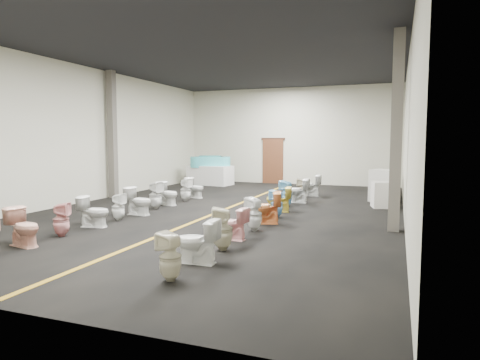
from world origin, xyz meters
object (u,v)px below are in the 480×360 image
Objects in this scene: appliance_crate_a at (383,195)px; toilet_right_3 at (232,224)px; appliance_crate_b at (384,186)px; toilet_left_7 at (155,195)px; toilet_right_1 at (197,241)px; toilet_right_7 at (279,199)px; toilet_left_9 at (186,190)px; toilet_left_10 at (195,188)px; toilet_left_2 at (24,227)px; toilet_right_9 at (297,191)px; toilet_left_6 at (139,201)px; toilet_right_0 at (170,257)px; toilet_right_6 at (277,204)px; toilet_right_4 at (254,214)px; toilet_right_11 at (310,185)px; bathtub at (210,162)px; toilet_left_3 at (61,220)px; toilet_right_2 at (223,229)px; appliance_crate_c at (385,186)px; toilet_left_8 at (168,193)px; toilet_left_4 at (94,212)px; toilet_right_5 at (265,208)px; display_table at (210,175)px; toilet_right_8 at (286,194)px; appliance_crate_d at (386,181)px; toilet_left_5 at (118,207)px; toilet_right_10 at (302,189)px.

appliance_crate_a is 6.22m from toilet_right_3.
appliance_crate_b reaches higher than toilet_left_7.
toilet_right_1 is 5.50m from toilet_right_7.
toilet_left_9 reaches higher than toilet_left_10.
appliance_crate_a reaches higher than toilet_left_2.
toilet_left_9 is at bearing -75.50° from toilet_right_9.
toilet_left_6 is at bearing -112.11° from toilet_right_3.
toilet_right_6 is (0.07, 5.59, 0.00)m from toilet_right_0.
toilet_right_0 is 8.42m from toilet_right_9.
toilet_right_11 is (0.02, 6.47, 0.01)m from toilet_right_4.
appliance_crate_a is at bearing -90.00° from appliance_crate_b.
bathtub is at bearing -147.48° from toilet_right_3.
toilet_right_2 is at bearing -110.50° from toilet_left_3.
toilet_left_8 is (-6.43, -4.45, -0.03)m from appliance_crate_c.
toilet_right_6 is at bearing -63.11° from toilet_left_4.
toilet_right_5 is at bearing 8.76° from toilet_right_6.
toilet_left_2 is at bearing -178.41° from toilet_left_6.
toilet_right_2 is at bearing -81.51° from bathtub.
appliance_crate_c is 1.05× the size of toilet_left_9.
toilet_right_4 is (3.66, -3.67, -0.00)m from toilet_left_9.
toilet_right_4 reaches higher than toilet_left_4.
toilet_right_6 is at bearing -112.98° from toilet_left_10.
toilet_right_11 is (3.73, 7.38, 0.03)m from toilet_left_4.
toilet_left_10 is at bearing -64.36° from toilet_right_11.
toilet_right_9 is at bearing -39.87° from display_table.
bathtub is 8.27m from appliance_crate_b.
bathtub is 2.34× the size of toilet_left_6.
toilet_left_2 is at bearing -15.41° from toilet_right_8.
toilet_left_3 is at bearing 171.43° from toilet_left_4.
toilet_right_9 is at bearing 165.60° from toilet_right_5.
toilet_left_10 is 0.91× the size of toilet_right_11.
toilet_right_2 is (3.71, -0.95, 0.04)m from toilet_left_4.
appliance_crate_a is at bearing 159.30° from toilet_right_3.
toilet_left_2 is at bearing -119.14° from appliance_crate_d.
toilet_left_10 is (0.01, 7.48, -0.02)m from toilet_left_2.
toilet_left_6 is (0.02, 0.90, 0.03)m from toilet_left_5.
toilet_left_9 is 3.63m from toilet_right_7.
toilet_right_4 is (0.05, 3.75, 0.02)m from toilet_right_0.
appliance_crate_c is at bearing 131.62° from toilet_right_9.
toilet_right_10 is (0.04, 6.65, 0.02)m from toilet_right_3.
toilet_left_4 is 1.01× the size of toilet_right_0.
toilet_right_0 is 0.97× the size of toilet_right_1.
toilet_right_1 is at bearing 9.71° from toilet_right_6.
appliance_crate_d is at bearing -30.15° from toilet_left_7.
toilet_right_0 is at bearing -105.45° from appliance_crate_b.
appliance_crate_a reaches higher than toilet_right_0.
toilet_left_9 is (1.43, -5.20, -0.05)m from display_table.
toilet_left_9 is at bearing -76.03° from toilet_right_8.
toilet_right_8 is at bearing -41.58° from toilet_left_5.
toilet_left_4 is at bearing -52.52° from toilet_right_4.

